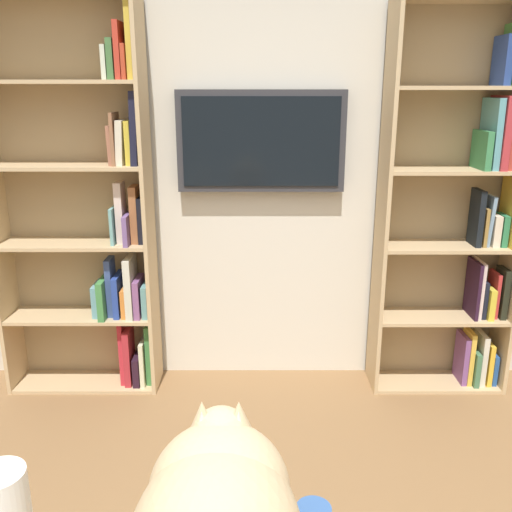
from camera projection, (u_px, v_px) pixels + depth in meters
wall_back at (261, 157)px, 3.20m from camera, size 4.52×0.06×2.70m
bookshelf_left at (466, 206)px, 3.11m from camera, size 0.77×0.28×2.17m
bookshelf_right at (92, 215)px, 3.13m from camera, size 0.87×0.28×2.21m
wall_mounted_tv at (261, 142)px, 3.09m from camera, size 0.94×0.07×0.56m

